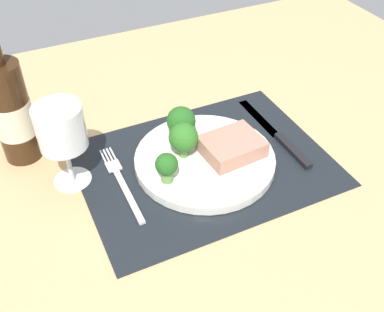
{
  "coord_description": "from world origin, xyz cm",
  "views": [
    {
      "loc": [
        -27.45,
        -53.01,
        53.75
      ],
      "look_at": [
        -1.96,
        1.02,
        1.9
      ],
      "focal_mm": 43.0,
      "sensor_mm": 36.0,
      "label": 1
    }
  ],
  "objects_px": {
    "knife": "(279,136)",
    "wine_bottle": "(11,111)",
    "plate": "(205,160)",
    "steak": "(232,146)",
    "wine_glass": "(61,131)",
    "fork": "(122,182)"
  },
  "relations": [
    {
      "from": "wine_bottle",
      "to": "plate",
      "type": "bearing_deg",
      "value": -30.11
    },
    {
      "from": "steak",
      "to": "fork",
      "type": "relative_size",
      "value": 0.51
    },
    {
      "from": "steak",
      "to": "knife",
      "type": "bearing_deg",
      "value": 8.64
    },
    {
      "from": "plate",
      "to": "wine_bottle",
      "type": "bearing_deg",
      "value": 149.89
    },
    {
      "from": "plate",
      "to": "wine_bottle",
      "type": "xyz_separation_m",
      "value": [
        -0.28,
        0.16,
        0.08
      ]
    },
    {
      "from": "plate",
      "to": "steak",
      "type": "relative_size",
      "value": 2.46
    },
    {
      "from": "knife",
      "to": "wine_bottle",
      "type": "bearing_deg",
      "value": 157.55
    },
    {
      "from": "fork",
      "to": "knife",
      "type": "height_order",
      "value": "knife"
    },
    {
      "from": "knife",
      "to": "wine_glass",
      "type": "distance_m",
      "value": 0.39
    },
    {
      "from": "steak",
      "to": "wine_bottle",
      "type": "xyz_separation_m",
      "value": [
        -0.33,
        0.17,
        0.06
      ]
    },
    {
      "from": "fork",
      "to": "wine_glass",
      "type": "xyz_separation_m",
      "value": [
        -0.07,
        0.05,
        0.1
      ]
    },
    {
      "from": "fork",
      "to": "steak",
      "type": "bearing_deg",
      "value": -6.0
    },
    {
      "from": "plate",
      "to": "knife",
      "type": "xyz_separation_m",
      "value": [
        0.16,
        0.01,
        -0.0
      ]
    },
    {
      "from": "knife",
      "to": "wine_glass",
      "type": "height_order",
      "value": "wine_glass"
    },
    {
      "from": "fork",
      "to": "knife",
      "type": "bearing_deg",
      "value": -0.07
    },
    {
      "from": "wine_glass",
      "to": "steak",
      "type": "bearing_deg",
      "value": -15.06
    },
    {
      "from": "plate",
      "to": "wine_glass",
      "type": "relative_size",
      "value": 1.64
    },
    {
      "from": "plate",
      "to": "knife",
      "type": "bearing_deg",
      "value": 1.94
    },
    {
      "from": "plate",
      "to": "steak",
      "type": "height_order",
      "value": "steak"
    },
    {
      "from": "steak",
      "to": "wine_glass",
      "type": "relative_size",
      "value": 0.66
    },
    {
      "from": "plate",
      "to": "steak",
      "type": "bearing_deg",
      "value": -14.16
    },
    {
      "from": "knife",
      "to": "wine_glass",
      "type": "xyz_separation_m",
      "value": [
        -0.38,
        0.05,
        0.1
      ]
    }
  ]
}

